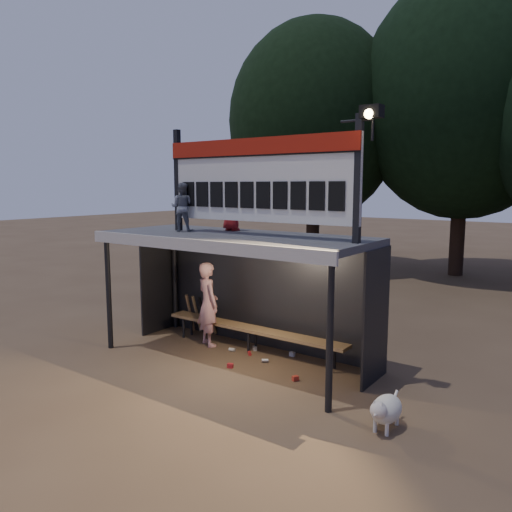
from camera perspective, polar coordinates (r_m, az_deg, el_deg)
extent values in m
plane|color=brown|center=(9.39, -2.47, -11.74)|extent=(80.00, 80.00, 0.00)
imported|color=white|center=(10.01, -5.50, -5.47)|extent=(0.73, 0.62, 1.68)
imported|color=slate|center=(9.47, -8.44, 5.53)|extent=(0.54, 0.49, 0.91)
imported|color=#A3191B|center=(9.57, -2.82, 5.55)|extent=(0.45, 0.31, 0.88)
cube|color=#424245|center=(8.88, -2.56, 2.11)|extent=(5.00, 2.00, 0.12)
cube|color=beige|center=(8.11, -7.02, 1.20)|extent=(5.10, 0.06, 0.20)
cylinder|color=black|center=(10.14, -16.49, -4.11)|extent=(0.10, 0.10, 2.20)
cylinder|color=black|center=(7.08, 8.43, -9.12)|extent=(0.10, 0.10, 2.20)
cylinder|color=black|center=(11.30, -9.27, -2.64)|extent=(0.10, 0.10, 2.20)
cylinder|color=black|center=(8.67, 13.95, -6.07)|extent=(0.10, 0.10, 2.20)
cube|color=black|center=(9.86, 1.10, -4.11)|extent=(5.00, 0.04, 2.20)
cube|color=black|center=(11.10, -11.09, -2.88)|extent=(0.04, 1.00, 2.20)
cube|color=black|center=(8.27, 13.55, -6.74)|extent=(0.04, 1.00, 2.20)
cylinder|color=black|center=(9.69, 1.11, 1.97)|extent=(5.00, 0.06, 0.06)
cube|color=black|center=(9.73, -8.92, 8.50)|extent=(0.10, 0.10, 1.90)
cube|color=black|center=(7.60, 11.60, 8.57)|extent=(0.10, 0.10, 1.90)
cube|color=silver|center=(8.53, 0.07, 8.67)|extent=(3.80, 0.08, 1.40)
cube|color=#A41A0B|center=(8.51, -0.13, 12.44)|extent=(3.80, 0.04, 0.28)
cube|color=black|center=(8.50, -0.15, 11.44)|extent=(3.80, 0.02, 0.03)
cube|color=black|center=(9.47, -7.71, 7.03)|extent=(0.27, 0.03, 0.45)
cube|color=black|center=(9.24, -6.17, 7.03)|extent=(0.27, 0.03, 0.45)
cube|color=black|center=(9.02, -4.55, 7.02)|extent=(0.27, 0.03, 0.45)
cube|color=black|center=(8.80, -2.84, 7.01)|extent=(0.27, 0.03, 0.45)
cube|color=black|center=(8.59, -1.06, 7.00)|extent=(0.27, 0.03, 0.45)
cube|color=black|center=(8.39, 0.81, 6.97)|extent=(0.27, 0.03, 0.45)
cube|color=black|center=(8.20, 2.78, 6.93)|extent=(0.27, 0.03, 0.45)
cube|color=black|center=(8.02, 4.83, 6.89)|extent=(0.27, 0.03, 0.45)
cube|color=black|center=(7.85, 6.97, 6.83)|extent=(0.27, 0.03, 0.45)
cube|color=black|center=(7.70, 9.20, 6.76)|extent=(0.27, 0.03, 0.45)
cylinder|color=black|center=(7.68, 11.43, 14.93)|extent=(0.50, 0.04, 0.04)
cylinder|color=black|center=(7.56, 13.17, 13.85)|extent=(0.04, 0.04, 0.30)
cube|color=black|center=(7.55, 13.09, 15.77)|extent=(0.30, 0.22, 0.18)
sphere|color=#FFD88C|center=(7.46, 12.80, 15.57)|extent=(0.14, 0.14, 0.14)
cube|color=olive|center=(9.67, -0.45, -8.34)|extent=(4.00, 0.35, 0.06)
cylinder|color=black|center=(10.70, -8.27, -8.05)|extent=(0.05, 0.05, 0.45)
cylinder|color=black|center=(10.86, -7.39, -7.78)|extent=(0.05, 0.05, 0.45)
cylinder|color=black|center=(9.64, -0.87, -9.79)|extent=(0.05, 0.05, 0.45)
cylinder|color=black|center=(9.82, -0.03, -9.44)|extent=(0.05, 0.05, 0.45)
cylinder|color=black|center=(8.79, 8.25, -11.68)|extent=(0.05, 0.05, 0.45)
cylinder|color=black|center=(8.99, 8.97, -11.23)|extent=(0.05, 0.05, 0.45)
cylinder|color=black|center=(19.45, 6.52, 4.18)|extent=(0.50, 0.50, 3.74)
ellipsoid|color=black|center=(19.54, 6.69, 14.93)|extent=(6.46, 6.46, 7.48)
cylinder|color=black|center=(19.00, 22.12, 4.21)|extent=(0.50, 0.50, 4.18)
ellipsoid|color=black|center=(19.20, 22.80, 16.45)|extent=(7.22, 7.22, 8.36)
ellipsoid|color=#EEE7CE|center=(7.06, 14.70, -16.56)|extent=(0.36, 0.58, 0.36)
sphere|color=silver|center=(6.79, 13.84, -16.75)|extent=(0.22, 0.22, 0.22)
cone|color=beige|center=(6.71, 13.50, -17.23)|extent=(0.10, 0.10, 0.10)
cone|color=beige|center=(6.75, 13.39, -15.97)|extent=(0.06, 0.06, 0.07)
cone|color=beige|center=(6.71, 14.21, -16.12)|extent=(0.06, 0.06, 0.07)
cylinder|color=beige|center=(7.01, 13.45, -18.33)|extent=(0.05, 0.05, 0.18)
cylinder|color=white|center=(6.96, 14.73, -18.58)|extent=(0.05, 0.05, 0.18)
cylinder|color=beige|center=(7.32, 14.57, -17.21)|extent=(0.05, 0.05, 0.18)
cylinder|color=beige|center=(7.27, 15.80, -17.44)|extent=(0.05, 0.05, 0.18)
cylinder|color=white|center=(7.29, 15.60, -15.18)|extent=(0.04, 0.16, 0.14)
cylinder|color=#976E46|center=(11.03, -7.54, -6.43)|extent=(0.08, 0.27, 0.84)
cylinder|color=#9A7847|center=(10.90, -6.77, -6.60)|extent=(0.08, 0.30, 0.83)
cylinder|color=black|center=(10.77, -5.98, -6.77)|extent=(0.07, 0.32, 0.83)
cylinder|color=olive|center=(10.64, -5.17, -6.94)|extent=(0.09, 0.35, 0.82)
cube|color=red|center=(8.98, -2.96, -12.41)|extent=(0.12, 0.10, 0.08)
cylinder|color=#A4A3A8|center=(9.23, 1.04, -11.85)|extent=(0.14, 0.12, 0.07)
cube|color=beige|center=(9.86, -0.13, -10.50)|extent=(0.12, 0.12, 0.08)
cylinder|color=#A81E1C|center=(9.60, -0.74, -11.06)|extent=(0.13, 0.13, 0.07)
cube|color=#B3B3B8|center=(9.56, 4.16, -11.12)|extent=(0.10, 0.08, 0.08)
cylinder|color=beige|center=(9.82, -2.76, -10.63)|extent=(0.13, 0.10, 0.07)
cube|color=red|center=(8.46, 4.52, -13.76)|extent=(0.11, 0.12, 0.08)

